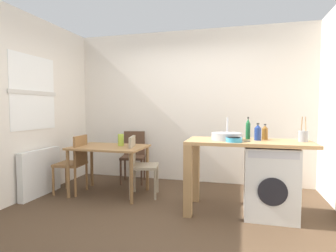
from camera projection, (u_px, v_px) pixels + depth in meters
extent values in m
plane|color=#4C3826|center=(163.00, 216.00, 3.33)|extent=(5.46, 5.46, 0.00)
cube|color=silver|center=(190.00, 107.00, 4.93)|extent=(4.60, 0.10, 2.70)
cube|color=silver|center=(15.00, 106.00, 3.79)|extent=(0.10, 3.80, 2.70)
cube|color=white|center=(34.00, 93.00, 4.06)|extent=(0.01, 0.90, 1.10)
cube|color=beige|center=(34.00, 93.00, 4.05)|extent=(0.02, 0.96, 0.06)
cube|color=white|center=(40.00, 172.00, 4.11)|extent=(0.10, 0.80, 0.70)
cube|color=#9E7042|center=(109.00, 147.00, 4.16)|extent=(1.10, 0.76, 0.03)
cylinder|color=brown|center=(68.00, 174.00, 3.99)|extent=(0.05, 0.05, 0.71)
cylinder|color=brown|center=(131.00, 179.00, 3.74)|extent=(0.05, 0.05, 0.71)
cylinder|color=brown|center=(92.00, 165.00, 4.63)|extent=(0.05, 0.05, 0.71)
cylinder|color=brown|center=(147.00, 168.00, 4.37)|extent=(0.05, 0.05, 0.71)
cube|color=olive|center=(70.00, 164.00, 4.24)|extent=(0.43, 0.43, 0.04)
cube|color=olive|center=(81.00, 150.00, 4.19)|extent=(0.07, 0.38, 0.45)
cylinder|color=olive|center=(53.00, 181.00, 4.11)|extent=(0.04, 0.04, 0.45)
cylinder|color=olive|center=(66.00, 175.00, 4.46)|extent=(0.04, 0.04, 0.45)
cylinder|color=olive|center=(75.00, 182.00, 4.05)|extent=(0.04, 0.04, 0.45)
cylinder|color=olive|center=(87.00, 176.00, 4.40)|extent=(0.04, 0.04, 0.45)
cube|color=gray|center=(144.00, 166.00, 4.08)|extent=(0.48, 0.48, 0.04)
cube|color=gray|center=(132.00, 151.00, 4.08)|extent=(0.12, 0.38, 0.45)
cylinder|color=gray|center=(157.00, 178.00, 4.27)|extent=(0.04, 0.04, 0.45)
cylinder|color=gray|center=(155.00, 184.00, 3.91)|extent=(0.04, 0.04, 0.45)
cylinder|color=gray|center=(135.00, 178.00, 4.29)|extent=(0.04, 0.04, 0.45)
cylinder|color=gray|center=(130.00, 184.00, 3.93)|extent=(0.04, 0.04, 0.45)
cube|color=#4C3323|center=(133.00, 157.00, 4.83)|extent=(0.48, 0.48, 0.04)
cube|color=#4C3323|center=(134.00, 143.00, 4.99)|extent=(0.38, 0.12, 0.45)
cylinder|color=#4C3323|center=(142.00, 172.00, 4.65)|extent=(0.04, 0.04, 0.45)
cylinder|color=#4C3323|center=(121.00, 172.00, 4.67)|extent=(0.04, 0.04, 0.45)
cylinder|color=#4C3323|center=(144.00, 168.00, 5.01)|extent=(0.04, 0.04, 0.45)
cylinder|color=#4C3323|center=(125.00, 168.00, 5.03)|extent=(0.04, 0.04, 0.45)
cube|color=tan|center=(248.00, 142.00, 3.37)|extent=(1.50, 0.68, 0.04)
cube|color=#A07749|center=(188.00, 181.00, 3.30)|extent=(0.10, 0.10, 0.88)
cube|color=#A07749|center=(196.00, 170.00, 3.86)|extent=(0.10, 0.10, 0.88)
cube|color=silver|center=(270.00, 181.00, 3.33)|extent=(0.60, 0.60, 0.86)
cylinder|color=black|center=(273.00, 192.00, 3.04)|extent=(0.32, 0.02, 0.32)
cube|color=#B2B2B7|center=(273.00, 155.00, 3.02)|extent=(0.54, 0.01, 0.08)
cylinder|color=#9EA0A5|center=(227.00, 136.00, 3.43)|extent=(0.38, 0.38, 0.09)
cylinder|color=#B2B2B7|center=(227.00, 128.00, 3.60)|extent=(0.02, 0.02, 0.28)
cylinder|color=#19592D|center=(248.00, 131.00, 3.51)|extent=(0.06, 0.06, 0.21)
cone|color=#19592D|center=(248.00, 121.00, 3.51)|extent=(0.05, 0.05, 0.06)
cylinder|color=#262626|center=(248.00, 118.00, 3.50)|extent=(0.02, 0.02, 0.02)
cylinder|color=navy|center=(258.00, 134.00, 3.38)|extent=(0.08, 0.08, 0.15)
cone|color=navy|center=(258.00, 126.00, 3.38)|extent=(0.07, 0.07, 0.04)
cylinder|color=#262626|center=(258.00, 124.00, 3.38)|extent=(0.03, 0.03, 0.02)
cylinder|color=brown|center=(265.00, 134.00, 3.47)|extent=(0.07, 0.07, 0.14)
cone|color=brown|center=(265.00, 127.00, 3.46)|extent=(0.07, 0.07, 0.04)
cylinder|color=#262626|center=(265.00, 125.00, 3.46)|extent=(0.03, 0.03, 0.02)
cylinder|color=teal|center=(234.00, 140.00, 3.21)|extent=(0.19, 0.19, 0.05)
cylinder|color=#1E546B|center=(234.00, 139.00, 3.21)|extent=(0.15, 0.15, 0.03)
cylinder|color=gray|center=(303.00, 136.00, 3.25)|extent=(0.11, 0.11, 0.13)
cylinder|color=#99724C|center=(302.00, 124.00, 3.25)|extent=(0.01, 0.04, 0.18)
cylinder|color=#99724C|center=(306.00, 124.00, 3.22)|extent=(0.01, 0.05, 0.18)
cylinder|color=#A8C63D|center=(121.00, 140.00, 4.21)|extent=(0.09, 0.09, 0.18)
cube|color=#B2B2B7|center=(244.00, 141.00, 3.28)|extent=(0.15, 0.06, 0.01)
cube|color=#262628|center=(244.00, 141.00, 3.28)|extent=(0.15, 0.06, 0.01)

